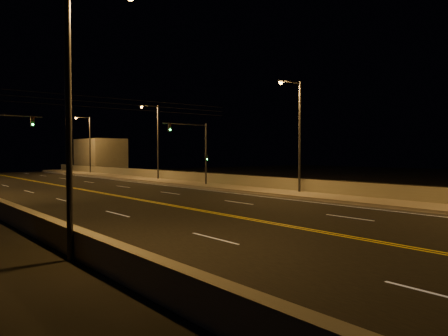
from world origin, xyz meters
TOP-DOWN VIEW (x-y plane):
  - road at (0.00, 20.00)m, footprint 18.00×120.00m
  - sidewalk at (10.80, 20.00)m, footprint 3.60×120.00m
  - curb at (8.93, 20.00)m, footprint 0.14×120.00m
  - parapet_wall at (12.45, 20.00)m, footprint 0.30×120.00m
  - jersey_barrier at (-9.87, 20.00)m, footprint 0.45×120.00m
  - distant_building_right at (16.50, 71.60)m, footprint 6.00×10.00m
  - parapet_rail at (12.45, 20.00)m, footprint 0.06×120.00m
  - lane_markings at (0.00, 19.93)m, footprint 17.32×116.00m
  - streetlight_1 at (11.52, 20.44)m, footprint 2.55×0.28m
  - streetlight_2 at (11.52, 43.06)m, footprint 2.55×0.28m
  - streetlight_3 at (11.52, 64.47)m, footprint 2.55×0.28m
  - streetlight_4 at (-9.92, 10.74)m, footprint 2.55×0.28m
  - traffic_signal_right at (10.03, 32.15)m, footprint 5.11×0.31m
  - overhead_wires at (0.00, 29.50)m, footprint 22.00×0.03m

SIDE VIEW (x-z plane):
  - road at x=0.00m, z-range 0.00..0.02m
  - lane_markings at x=0.00m, z-range 0.02..0.02m
  - curb at x=8.93m, z-range 0.00..0.15m
  - sidewalk at x=10.80m, z-range 0.00..0.30m
  - jersey_barrier at x=-9.87m, z-range 0.00..0.93m
  - parapet_wall at x=12.45m, z-range 0.30..1.30m
  - parapet_rail at x=12.45m, z-range 1.30..1.36m
  - distant_building_right at x=16.50m, z-range 0.00..5.92m
  - traffic_signal_right at x=10.03m, z-range 0.82..7.25m
  - streetlight_1 at x=11.52m, z-range 0.71..9.91m
  - streetlight_2 at x=11.52m, z-range 0.71..9.91m
  - streetlight_3 at x=11.52m, z-range 0.71..9.91m
  - streetlight_4 at x=-9.92m, z-range 0.71..9.91m
  - overhead_wires at x=0.00m, z-range 6.98..7.81m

